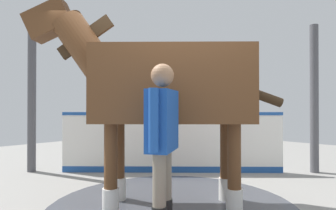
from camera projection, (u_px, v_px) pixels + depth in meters
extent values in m
cube|color=gray|center=(188.00, 210.00, 3.51)|extent=(16.00, 16.00, 0.02)
cylinder|color=#42444C|center=(172.00, 206.00, 3.63)|extent=(3.21, 3.21, 0.00)
cube|color=white|center=(172.00, 144.00, 5.53)|extent=(2.99, 3.21, 1.13)
cube|color=#1E4C99|center=(172.00, 114.00, 5.53)|extent=(3.01, 3.23, 0.06)
cube|color=#1E4C99|center=(172.00, 169.00, 5.52)|extent=(2.99, 3.22, 0.12)
cylinder|color=#4C4C51|center=(32.00, 99.00, 5.60)|extent=(0.16, 0.16, 2.91)
cylinder|color=#4C4C51|center=(314.00, 98.00, 5.53)|extent=(0.16, 0.16, 2.91)
cube|color=brown|center=(172.00, 86.00, 3.64)|extent=(2.02, 2.07, 0.94)
cylinder|color=brown|center=(111.00, 168.00, 3.38)|extent=(0.16, 0.16, 1.09)
cylinder|color=silver|center=(111.00, 201.00, 3.38)|extent=(0.20, 0.20, 0.30)
cylinder|color=brown|center=(119.00, 160.00, 3.90)|extent=(0.16, 0.16, 1.09)
cylinder|color=silver|center=(119.00, 188.00, 3.90)|extent=(0.20, 0.20, 0.30)
cylinder|color=brown|center=(234.00, 169.00, 3.36)|extent=(0.16, 0.16, 1.09)
cylinder|color=silver|center=(234.00, 201.00, 3.36)|extent=(0.20, 0.20, 0.30)
cylinder|color=brown|center=(226.00, 161.00, 3.88)|extent=(0.16, 0.16, 1.09)
cylinder|color=silver|center=(226.00, 189.00, 3.88)|extent=(0.20, 0.20, 0.30)
cylinder|color=brown|center=(86.00, 48.00, 3.66)|extent=(0.89, 0.91, 0.96)
cube|color=#382819|center=(86.00, 37.00, 3.66)|extent=(0.55, 0.58, 0.59)
cube|color=brown|center=(50.00, 21.00, 3.67)|extent=(0.65, 0.67, 0.56)
cylinder|color=#382819|center=(256.00, 94.00, 3.62)|extent=(0.56, 0.59, 0.35)
cylinder|color=slate|center=(165.00, 174.00, 2.88)|extent=(0.13, 0.13, 0.51)
cylinder|color=slate|center=(159.00, 179.00, 2.66)|extent=(0.13, 0.13, 0.51)
cube|color=#19479E|center=(162.00, 120.00, 2.78)|extent=(0.54, 0.44, 0.60)
cylinder|color=#19479E|center=(170.00, 118.00, 3.06)|extent=(0.09, 0.09, 0.57)
cylinder|color=#19479E|center=(154.00, 120.00, 2.49)|extent=(0.09, 0.09, 0.57)
sphere|color=#936B4C|center=(162.00, 75.00, 2.78)|extent=(0.23, 0.23, 0.23)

